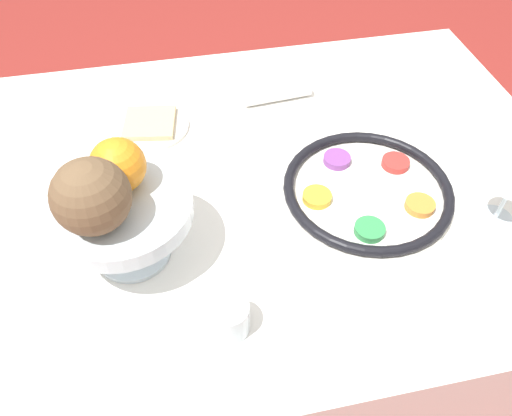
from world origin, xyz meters
name	(u,v)px	position (x,y,z in m)	size (l,w,h in m)	color
ground_plane	(267,350)	(0.00, 0.00, 0.00)	(8.00, 8.00, 0.00)	maroon
dining_table	(269,282)	(0.00, 0.00, 0.38)	(1.22, 0.93, 0.77)	white
seder_plate	(367,190)	(-0.16, 0.09, 0.78)	(0.32, 0.32, 0.03)	white
fruit_stand	(123,214)	(0.28, 0.14, 0.87)	(0.23, 0.23, 0.13)	silver
orange_fruit	(118,166)	(0.27, 0.10, 0.94)	(0.09, 0.09, 0.09)	orange
coconut	(91,197)	(0.31, 0.18, 0.95)	(0.11, 0.11, 0.11)	brown
bread_plate	(150,125)	(0.23, -0.20, 0.78)	(0.17, 0.17, 0.02)	silver
napkin_roll	(277,93)	(-0.07, -0.24, 0.79)	(0.16, 0.05, 0.04)	white
cup_near	(229,318)	(0.14, 0.32, 0.80)	(0.06, 0.06, 0.06)	silver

